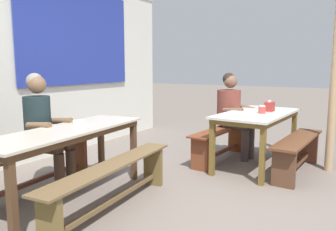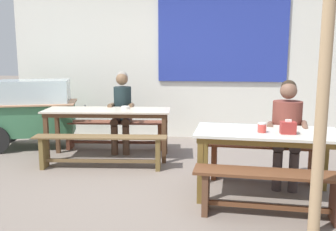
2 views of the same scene
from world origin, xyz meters
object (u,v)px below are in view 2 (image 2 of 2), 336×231
at_px(food_cart, 35,109).
at_px(condiment_jar, 262,128).
at_px(bench_near_back, 262,157).
at_px(bench_far_back, 115,131).
at_px(tissue_box, 288,128).
at_px(bench_near_front, 269,187).
at_px(bench_far_front, 100,148).
at_px(person_right_near_table, 287,126).
at_px(dining_table_far, 108,115).
at_px(dining_table_near, 267,138).
at_px(wooden_support_post, 323,96).
at_px(person_center_facing, 122,107).
at_px(soup_bowl, 125,108).

xyz_separation_m(food_cart, condiment_jar, (3.51, -1.85, 0.15)).
bearing_deg(bench_near_back, bench_far_back, 150.29).
bearing_deg(tissue_box, bench_near_back, 104.17).
height_order(tissue_box, condiment_jar, tissue_box).
height_order(bench_near_front, tissue_box, tissue_box).
relative_size(tissue_box, condiment_jar, 1.48).
distance_m(bench_far_front, person_right_near_table, 2.47).
bearing_deg(bench_near_front, food_cart, 146.85).
bearing_deg(condiment_jar, tissue_box, -6.50).
xyz_separation_m(bench_near_front, food_cart, (-3.55, 2.32, 0.34)).
relative_size(bench_far_back, bench_far_front, 0.96).
bearing_deg(food_cart, dining_table_far, -19.21).
xyz_separation_m(dining_table_near, bench_near_front, (-0.03, -0.54, -0.36)).
relative_size(food_cart, wooden_support_post, 0.71).
bearing_deg(food_cart, bench_near_back, -18.88).
distance_m(bench_far_front, bench_near_front, 2.45).
relative_size(condiment_jar, wooden_support_post, 0.04).
distance_m(bench_near_back, wooden_support_post, 1.73).
xyz_separation_m(dining_table_far, person_center_facing, (0.11, 0.47, 0.05)).
height_order(bench_far_front, bench_near_front, same).
distance_m(bench_far_back, food_cart, 1.41).
relative_size(bench_near_front, tissue_box, 9.57).
bearing_deg(person_right_near_table, condiment_jar, -123.86).
distance_m(bench_near_back, person_right_near_table, 0.51).
bearing_deg(condiment_jar, person_right_near_table, 56.14).
bearing_deg(soup_bowl, tissue_box, -35.02).
relative_size(dining_table_far, condiment_jar, 18.49).
xyz_separation_m(dining_table_far, soup_bowl, (0.25, 0.09, 0.10)).
xyz_separation_m(person_center_facing, wooden_support_post, (2.37, -2.63, 0.52)).
xyz_separation_m(dining_table_far, bench_far_back, (-0.05, 0.54, -0.36)).
xyz_separation_m(dining_table_far, bench_far_front, (0.05, -0.54, -0.37)).
distance_m(bench_far_back, person_center_facing, 0.45).
height_order(person_center_facing, condiment_jar, person_center_facing).
distance_m(bench_near_back, food_cart, 3.84).
height_order(dining_table_near, person_center_facing, person_center_facing).
distance_m(dining_table_far, bench_near_back, 2.36).
height_order(dining_table_far, person_center_facing, person_center_facing).
xyz_separation_m(bench_far_front, condiment_jar, (2.06, -0.82, 0.50)).
xyz_separation_m(bench_near_back, condiment_jar, (-0.10, -0.62, 0.50)).
bearing_deg(condiment_jar, bench_far_back, 138.53).
bearing_deg(condiment_jar, person_center_facing, 137.53).
bearing_deg(wooden_support_post, soup_bowl, 134.60).
relative_size(dining_table_far, bench_near_back, 1.33).
bearing_deg(tissue_box, soup_bowl, 144.98).
bearing_deg(dining_table_near, person_center_facing, 139.67).
relative_size(dining_table_far, soup_bowl, 15.36).
bearing_deg(tissue_box, food_cart, 153.52).
height_order(dining_table_near, condiment_jar, condiment_jar).
xyz_separation_m(dining_table_far, person_right_near_table, (2.46, -0.82, 0.05)).
relative_size(bench_near_back, person_right_near_table, 1.15).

